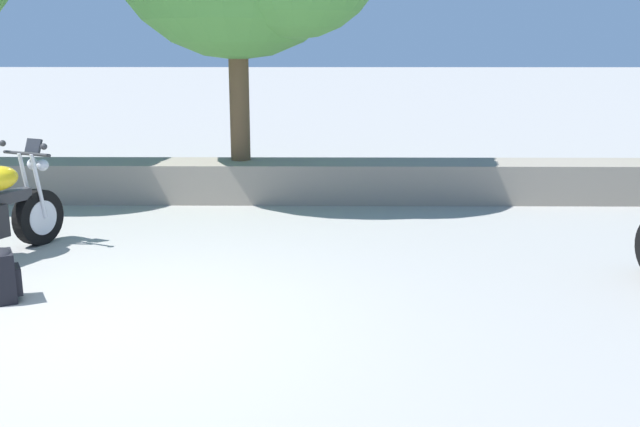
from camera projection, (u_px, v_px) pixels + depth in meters
ground_plane at (95, 328)px, 5.75m from camera, size 120.00×120.00×0.00m
stone_wall at (199, 181)px, 10.36m from camera, size 36.00×0.80×0.55m
rider_backpack at (4, 274)px, 6.30m from camera, size 0.34×0.35×0.47m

